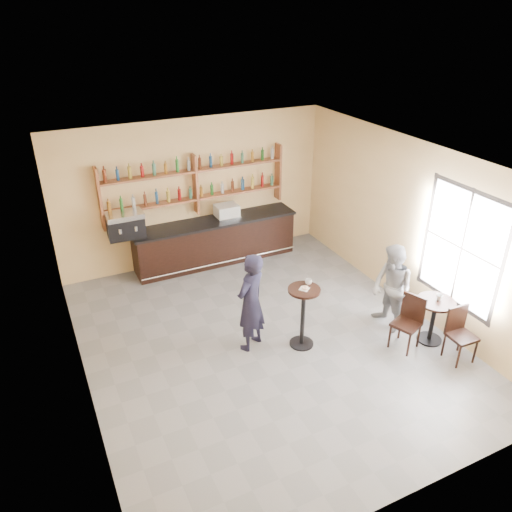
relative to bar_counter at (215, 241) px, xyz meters
name	(u,v)px	position (x,y,z in m)	size (l,w,h in m)	color
floor	(265,340)	(-0.32, -3.15, -0.50)	(7.00, 7.00, 0.00)	slate
ceiling	(267,164)	(-0.32, -3.15, 2.70)	(7.00, 7.00, 0.00)	white
wall_back	(194,192)	(-0.32, 0.35, 1.10)	(7.00, 7.00, 0.00)	#EAC385
wall_front	(416,400)	(-0.32, -6.65, 1.10)	(7.00, 7.00, 0.00)	#EAC385
wall_left	(73,304)	(-3.32, -3.15, 1.10)	(7.00, 7.00, 0.00)	#EAC385
wall_right	(411,227)	(2.68, -3.15, 1.10)	(7.00, 7.00, 0.00)	#EAC385
window_pane	(462,248)	(2.68, -4.35, 1.20)	(2.00, 2.00, 0.00)	white
window_frame	(462,248)	(2.67, -4.35, 1.20)	(0.04, 1.70, 2.10)	black
shelf_unit	(195,185)	(-0.32, 0.22, 1.31)	(4.00, 0.26, 1.40)	brown
liquor_bottles	(195,177)	(-0.32, 0.22, 1.48)	(3.68, 0.10, 1.00)	#8C5919
bar_counter	(215,241)	(0.00, 0.00, 0.00)	(3.71, 0.72, 1.00)	black
espresso_machine	(125,225)	(-1.92, 0.00, 0.76)	(0.73, 0.47, 0.52)	black
pastry_case	(227,212)	(0.30, 0.00, 0.66)	(0.51, 0.41, 0.31)	silver
pedestal_table	(303,317)	(0.20, -3.52, 0.06)	(0.55, 0.55, 1.12)	black
napkin	(304,289)	(0.20, -3.52, 0.62)	(0.15, 0.15, 0.00)	white
donut	(305,288)	(0.21, -3.53, 0.64)	(0.12, 0.12, 0.04)	#DA894F
cup_pedestal	(309,282)	(0.34, -3.42, 0.66)	(0.11, 0.11, 0.09)	white
man_main	(251,302)	(-0.61, -3.17, 0.38)	(0.64, 0.42, 1.76)	black
cafe_table	(433,321)	(2.28, -4.39, -0.09)	(0.64, 0.64, 0.82)	black
cup_cafe	(439,297)	(2.33, -4.39, 0.37)	(0.11, 0.11, 0.10)	white
chair_west	(406,324)	(1.73, -4.34, -0.02)	(0.42, 0.42, 0.96)	black
chair_south	(462,336)	(2.33, -4.99, -0.03)	(0.41, 0.41, 0.94)	black
patron_second	(392,289)	(1.86, -3.75, 0.31)	(0.79, 0.62, 1.63)	gray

